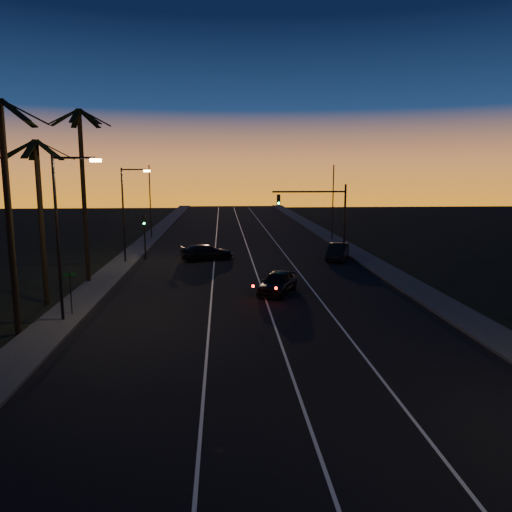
{
  "coord_description": "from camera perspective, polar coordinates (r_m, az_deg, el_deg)",
  "views": [
    {
      "loc": [
        -2.25,
        -6.99,
        8.1
      ],
      "look_at": [
        -0.27,
        21.88,
        3.24
      ],
      "focal_mm": 35.0,
      "sensor_mm": 36.0,
      "label": 1
    }
  ],
  "objects": [
    {
      "name": "lead_car",
      "position": [
        33.73,
        2.49,
        -3.02
      ],
      "size": [
        3.63,
        5.23,
        1.52
      ],
      "color": "black",
      "rests_on": "road"
    },
    {
      "name": "sidewalk_left",
      "position": [
        38.9,
        -17.15,
        -2.79
      ],
      "size": [
        2.4,
        170.0,
        0.16
      ],
      "primitive_type": "cube",
      "color": "#32322F",
      "rests_on": "ground"
    },
    {
      "name": "far_pole_right",
      "position": [
        60.57,
        8.78,
        6.02
      ],
      "size": [
        0.14,
        0.14,
        9.0
      ],
      "primitive_type": "cylinder",
      "color": "black",
      "rests_on": "ground"
    },
    {
      "name": "lane_stripe_left",
      "position": [
        37.87,
        -4.97,
        -2.82
      ],
      "size": [
        0.12,
        160.0,
        0.01
      ],
      "primitive_type": "cube",
      "color": "silver",
      "rests_on": "road"
    },
    {
      "name": "lane_stripe_right",
      "position": [
        38.38,
        5.55,
        -2.67
      ],
      "size": [
        0.12,
        160.0,
        0.01
      ],
      "primitive_type": "cube",
      "color": "silver",
      "rests_on": "road"
    },
    {
      "name": "streetlight_left_near",
      "position": [
        28.42,
        -21.24,
        3.28
      ],
      "size": [
        2.55,
        0.26,
        9.0
      ],
      "color": "black",
      "rests_on": "ground"
    },
    {
      "name": "lane_stripe_mid",
      "position": [
        37.96,
        0.32,
        -2.76
      ],
      "size": [
        0.12,
        160.0,
        0.01
      ],
      "primitive_type": "cube",
      "color": "silver",
      "rests_on": "road"
    },
    {
      "name": "palm_far",
      "position": [
        38.31,
        -19.18,
        8.29
      ],
      "size": [
        4.25,
        4.16,
        12.53
      ],
      "color": "black",
      "rests_on": "ground"
    },
    {
      "name": "signal_post",
      "position": [
        47.82,
        -12.63,
        3.05
      ],
      "size": [
        0.28,
        0.37,
        4.2
      ],
      "color": "black",
      "rests_on": "ground"
    },
    {
      "name": "streetlight_left_far",
      "position": [
        45.88,
        -14.57,
        5.43
      ],
      "size": [
        2.55,
        0.26,
        8.5
      ],
      "color": "black",
      "rests_on": "ground"
    },
    {
      "name": "road",
      "position": [
        37.93,
        -0.43,
        -2.78
      ],
      "size": [
        20.0,
        170.0,
        0.01
      ],
      "primitive_type": "cube",
      "color": "black",
      "rests_on": "ground"
    },
    {
      "name": "palm_near",
      "position": [
        27.07,
        -26.57,
        6.37
      ],
      "size": [
        4.25,
        4.16,
        11.53
      ],
      "color": "black",
      "rests_on": "ground"
    },
    {
      "name": "sidewalk_right",
      "position": [
        40.17,
        15.74,
        -2.34
      ],
      "size": [
        2.4,
        170.0,
        0.16
      ],
      "primitive_type": "cube",
      "color": "#32322F",
      "rests_on": "ground"
    },
    {
      "name": "street_sign",
      "position": [
        29.97,
        -20.43,
        -3.49
      ],
      "size": [
        0.7,
        0.06,
        2.6
      ],
      "color": "black",
      "rests_on": "ground"
    },
    {
      "name": "signal_mast",
      "position": [
        48.03,
        7.4,
        5.5
      ],
      "size": [
        7.1,
        0.41,
        7.0
      ],
      "color": "black",
      "rests_on": "ground"
    },
    {
      "name": "cross_car",
      "position": [
        46.75,
        -5.66,
        0.43
      ],
      "size": [
        5.4,
        3.53,
        1.45
      ],
      "color": "black",
      "rests_on": "road"
    },
    {
      "name": "far_pole_left",
      "position": [
        62.71,
        -12.0,
        6.04
      ],
      "size": [
        0.14,
        0.14,
        9.0
      ],
      "primitive_type": "cylinder",
      "color": "black",
      "rests_on": "ground"
    },
    {
      "name": "palm_mid",
      "position": [
        32.92,
        -23.46,
        5.54
      ],
      "size": [
        4.25,
        4.16,
        10.03
      ],
      "color": "black",
      "rests_on": "ground"
    },
    {
      "name": "right_car",
      "position": [
        47.12,
        9.33,
        0.48
      ],
      "size": [
        3.18,
        4.97,
        1.55
      ],
      "color": "black",
      "rests_on": "road"
    }
  ]
}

